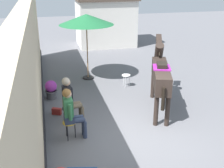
{
  "coord_description": "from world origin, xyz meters",
  "views": [
    {
      "loc": [
        -2.2,
        -6.18,
        4.01
      ],
      "look_at": [
        -0.4,
        1.2,
        1.05
      ],
      "focal_mm": 45.75,
      "sensor_mm": 36.0,
      "label": 1
    }
  ],
  "objects_px": {
    "flower_planter_farthest": "(51,89)",
    "cafe_parasol": "(86,20)",
    "seated_visitor_far": "(70,98)",
    "seated_visitor_near": "(71,111)",
    "satchel_bag": "(57,111)",
    "saddled_horse_center": "(161,74)",
    "spare_stool_white": "(126,76)"
  },
  "relations": [
    {
      "from": "saddled_horse_center",
      "to": "seated_visitor_near",
      "type": "bearing_deg",
      "value": -158.58
    },
    {
      "from": "seated_visitor_far",
      "to": "satchel_bag",
      "type": "relative_size",
      "value": 4.96
    },
    {
      "from": "seated_visitor_far",
      "to": "saddled_horse_center",
      "type": "xyz_separation_m",
      "value": [
        2.8,
        0.29,
        0.38
      ]
    },
    {
      "from": "seated_visitor_far",
      "to": "saddled_horse_center",
      "type": "height_order",
      "value": "saddled_horse_center"
    },
    {
      "from": "seated_visitor_near",
      "to": "satchel_bag",
      "type": "xyz_separation_m",
      "value": [
        -0.32,
        1.45,
        -0.68
      ]
    },
    {
      "from": "seated_visitor_far",
      "to": "cafe_parasol",
      "type": "bearing_deg",
      "value": 73.23
    },
    {
      "from": "satchel_bag",
      "to": "flower_planter_farthest",
      "type": "bearing_deg",
      "value": -59.98
    },
    {
      "from": "flower_planter_farthest",
      "to": "spare_stool_white",
      "type": "xyz_separation_m",
      "value": [
        2.78,
        0.45,
        0.07
      ]
    },
    {
      "from": "seated_visitor_near",
      "to": "satchel_bag",
      "type": "bearing_deg",
      "value": 102.41
    },
    {
      "from": "flower_planter_farthest",
      "to": "saddled_horse_center",
      "type": "bearing_deg",
      "value": -25.99
    },
    {
      "from": "spare_stool_white",
      "to": "cafe_parasol",
      "type": "bearing_deg",
      "value": 135.72
    },
    {
      "from": "flower_planter_farthest",
      "to": "satchel_bag",
      "type": "height_order",
      "value": "flower_planter_farthest"
    },
    {
      "from": "saddled_horse_center",
      "to": "spare_stool_white",
      "type": "relative_size",
      "value": 6.27
    },
    {
      "from": "seated_visitor_near",
      "to": "seated_visitor_far",
      "type": "height_order",
      "value": "same"
    },
    {
      "from": "flower_planter_farthest",
      "to": "cafe_parasol",
      "type": "bearing_deg",
      "value": 47.32
    },
    {
      "from": "cafe_parasol",
      "to": "satchel_bag",
      "type": "xyz_separation_m",
      "value": [
        -1.44,
        -2.93,
        -2.26
      ]
    },
    {
      "from": "cafe_parasol",
      "to": "spare_stool_white",
      "type": "distance_m",
      "value": 2.62
    },
    {
      "from": "saddled_horse_center",
      "to": "spare_stool_white",
      "type": "height_order",
      "value": "saddled_horse_center"
    },
    {
      "from": "seated_visitor_near",
      "to": "cafe_parasol",
      "type": "height_order",
      "value": "cafe_parasol"
    },
    {
      "from": "spare_stool_white",
      "to": "satchel_bag",
      "type": "xyz_separation_m",
      "value": [
        -2.69,
        -1.71,
        -0.3
      ]
    },
    {
      "from": "cafe_parasol",
      "to": "satchel_bag",
      "type": "relative_size",
      "value": 9.21
    },
    {
      "from": "seated_visitor_far",
      "to": "spare_stool_white",
      "type": "height_order",
      "value": "seated_visitor_far"
    },
    {
      "from": "seated_visitor_far",
      "to": "cafe_parasol",
      "type": "relative_size",
      "value": 0.54
    },
    {
      "from": "seated_visitor_near",
      "to": "saddled_horse_center",
      "type": "relative_size",
      "value": 0.48
    },
    {
      "from": "flower_planter_farthest",
      "to": "spare_stool_white",
      "type": "relative_size",
      "value": 1.39
    },
    {
      "from": "seated_visitor_far",
      "to": "seated_visitor_near",
      "type": "bearing_deg",
      "value": -93.76
    },
    {
      "from": "seated_visitor_near",
      "to": "flower_planter_farthest",
      "type": "xyz_separation_m",
      "value": [
        -0.41,
        2.71,
        -0.44
      ]
    },
    {
      "from": "seated_visitor_near",
      "to": "saddled_horse_center",
      "type": "height_order",
      "value": "saddled_horse_center"
    },
    {
      "from": "seated_visitor_near",
      "to": "seated_visitor_far",
      "type": "bearing_deg",
      "value": 86.24
    },
    {
      "from": "satchel_bag",
      "to": "saddled_horse_center",
      "type": "bearing_deg",
      "value": -160.21
    },
    {
      "from": "seated_visitor_far",
      "to": "satchel_bag",
      "type": "height_order",
      "value": "seated_visitor_far"
    },
    {
      "from": "seated_visitor_far",
      "to": "spare_stool_white",
      "type": "relative_size",
      "value": 3.02
    }
  ]
}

